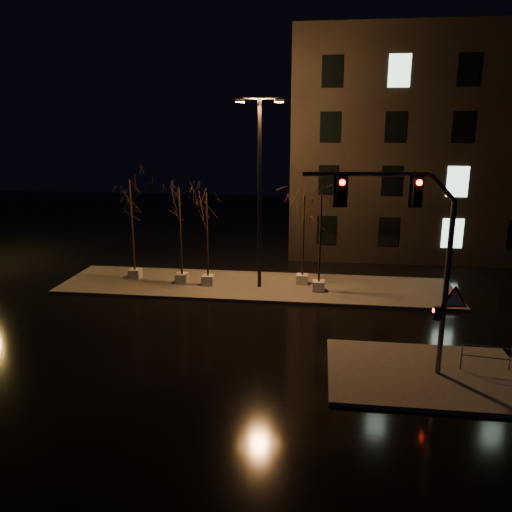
# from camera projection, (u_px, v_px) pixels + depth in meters

# --- Properties ---
(ground) EXTENTS (90.00, 90.00, 0.00)m
(ground) POSITION_uv_depth(u_px,v_px,m) (238.00, 328.00, 22.52)
(ground) COLOR black
(ground) RESTS_ON ground
(median) EXTENTS (22.00, 5.00, 0.15)m
(median) POSITION_uv_depth(u_px,v_px,m) (255.00, 286.00, 28.26)
(median) COLOR #484640
(median) RESTS_ON ground
(sidewalk_corner) EXTENTS (7.00, 5.00, 0.15)m
(sidewalk_corner) POSITION_uv_depth(u_px,v_px,m) (425.00, 374.00, 18.21)
(sidewalk_corner) COLOR #484640
(sidewalk_corner) RESTS_ON ground
(building) EXTENTS (25.00, 12.00, 15.00)m
(building) POSITION_uv_depth(u_px,v_px,m) (467.00, 146.00, 36.17)
(building) COLOR black
(building) RESTS_ON ground
(tree_0) EXTENTS (1.80, 1.80, 5.98)m
(tree_0) POSITION_uv_depth(u_px,v_px,m) (131.00, 202.00, 28.33)
(tree_0) COLOR beige
(tree_0) RESTS_ON median
(tree_1) EXTENTS (1.80, 1.80, 5.52)m
(tree_1) POSITION_uv_depth(u_px,v_px,m) (179.00, 210.00, 27.56)
(tree_1) COLOR beige
(tree_1) RESTS_ON median
(tree_2) EXTENTS (1.80, 1.80, 5.36)m
(tree_2) POSITION_uv_depth(u_px,v_px,m) (206.00, 214.00, 27.24)
(tree_2) COLOR beige
(tree_2) RESTS_ON median
(tree_3) EXTENTS (1.80, 1.80, 5.17)m
(tree_3) POSITION_uv_depth(u_px,v_px,m) (304.00, 216.00, 27.44)
(tree_3) COLOR beige
(tree_3) RESTS_ON median
(tree_4) EXTENTS (1.80, 1.80, 5.41)m
(tree_4) POSITION_uv_depth(u_px,v_px,m) (321.00, 216.00, 26.20)
(tree_4) COLOR beige
(tree_4) RESTS_ON median
(traffic_signal_mast) EXTENTS (5.92, 0.72, 7.25)m
(traffic_signal_mast) POSITION_uv_depth(u_px,v_px,m) (415.00, 246.00, 16.98)
(traffic_signal_mast) COLOR #55575C
(traffic_signal_mast) RESTS_ON sidewalk_corner
(streetlight_main) EXTENTS (2.53, 0.77, 10.14)m
(streetlight_main) POSITION_uv_depth(u_px,v_px,m) (260.00, 182.00, 26.47)
(streetlight_main) COLOR black
(streetlight_main) RESTS_ON median
(guard_rail_a) EXTENTS (2.35, 0.35, 1.02)m
(guard_rail_a) POSITION_uv_depth(u_px,v_px,m) (496.00, 356.00, 17.98)
(guard_rail_a) COLOR #55575C
(guard_rail_a) RESTS_ON sidewalk_corner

